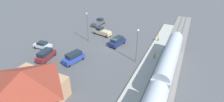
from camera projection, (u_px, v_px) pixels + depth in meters
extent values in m
plane|color=#4C4C4F|center=(113.00, 48.00, 42.30)|extent=(200.00, 200.00, 0.00)
cube|color=slate|center=(170.00, 61.00, 36.96)|extent=(4.80, 70.00, 0.18)
cube|color=#59544C|center=(174.00, 61.00, 36.62)|extent=(0.10, 70.00, 0.12)
cube|color=#59544C|center=(167.00, 59.00, 37.16)|extent=(0.10, 70.00, 0.12)
cube|color=#A8A399|center=(152.00, 56.00, 38.45)|extent=(3.20, 46.00, 0.30)
cube|color=#ADB2BC|center=(169.00, 62.00, 32.59)|extent=(2.90, 18.53, 3.70)
cube|color=#19389E|center=(161.00, 62.00, 33.29)|extent=(0.04, 17.04, 0.36)
cylinder|color=#ADB2BC|center=(170.00, 55.00, 31.74)|extent=(2.75, 17.78, 2.76)
cube|color=tan|center=(28.00, 93.00, 25.57)|extent=(9.55, 8.59, 3.60)
pyramid|color=maroon|center=(23.00, 78.00, 24.14)|extent=(10.35, 9.39, 2.33)
cube|color=#4C3323|center=(49.00, 81.00, 29.35)|extent=(1.10, 0.08, 2.10)
cylinder|color=brown|center=(154.00, 56.00, 37.53)|extent=(0.22, 0.22, 0.85)
cylinder|color=yellow|center=(155.00, 53.00, 37.18)|extent=(0.36, 0.36, 0.62)
sphere|color=tan|center=(155.00, 51.00, 36.97)|extent=(0.24, 0.24, 0.24)
cylinder|color=#23284C|center=(158.00, 39.00, 45.24)|extent=(0.22, 0.22, 0.85)
cylinder|color=yellow|center=(159.00, 37.00, 44.88)|extent=(0.36, 0.36, 0.62)
sphere|color=tan|center=(159.00, 35.00, 44.68)|extent=(0.24, 0.24, 0.24)
cube|color=navy|center=(117.00, 42.00, 43.39)|extent=(3.05, 5.22, 1.00)
cube|color=#19232D|center=(117.00, 39.00, 42.83)|extent=(2.48, 3.74, 0.88)
cylinder|color=black|center=(119.00, 41.00, 45.40)|extent=(0.22, 0.68, 0.68)
cylinder|color=black|center=(124.00, 42.00, 44.45)|extent=(0.22, 0.68, 0.68)
cylinder|color=black|center=(110.00, 46.00, 42.82)|extent=(0.22, 0.68, 0.68)
cylinder|color=black|center=(115.00, 48.00, 41.87)|extent=(0.22, 0.68, 0.68)
cube|color=maroon|center=(46.00, 56.00, 37.32)|extent=(2.56, 5.11, 1.00)
cube|color=#19232D|center=(45.00, 52.00, 36.74)|extent=(2.14, 3.62, 0.88)
cylinder|color=black|center=(49.00, 53.00, 39.38)|extent=(0.22, 0.68, 0.68)
cylinder|color=black|center=(55.00, 54.00, 38.91)|extent=(0.22, 0.68, 0.68)
cylinder|color=black|center=(38.00, 61.00, 36.22)|extent=(0.22, 0.68, 0.68)
cylinder|color=black|center=(44.00, 63.00, 35.75)|extent=(0.22, 0.68, 0.68)
cube|color=silver|center=(43.00, 46.00, 41.95)|extent=(4.66, 2.27, 0.76)
cube|color=#19232D|center=(42.00, 43.00, 41.62)|extent=(2.31, 1.82, 0.64)
cylinder|color=black|center=(35.00, 47.00, 41.99)|extent=(0.22, 0.68, 0.68)
cylinder|color=black|center=(40.00, 45.00, 43.31)|extent=(0.22, 0.68, 0.68)
cylinder|color=black|center=(46.00, 50.00, 40.97)|extent=(0.22, 0.68, 0.68)
cylinder|color=black|center=(51.00, 47.00, 42.29)|extent=(0.22, 0.68, 0.68)
cube|color=#283D9E|center=(74.00, 59.00, 36.31)|extent=(3.07, 5.22, 1.00)
cube|color=#19232D|center=(74.00, 55.00, 35.96)|extent=(2.49, 3.74, 0.88)
cylinder|color=black|center=(69.00, 66.00, 34.79)|extent=(0.22, 0.68, 0.68)
cylinder|color=black|center=(64.00, 63.00, 35.75)|extent=(0.22, 0.68, 0.68)
cylinder|color=black|center=(83.00, 58.00, 37.37)|extent=(0.22, 0.68, 0.68)
cylinder|color=black|center=(78.00, 56.00, 38.32)|extent=(0.22, 0.68, 0.68)
cube|color=#47494F|center=(98.00, 23.00, 56.43)|extent=(2.37, 5.53, 0.92)
cube|color=#19232D|center=(100.00, 20.00, 56.79)|extent=(1.85, 1.86, 0.84)
cylinder|color=black|center=(100.00, 22.00, 58.66)|extent=(0.22, 0.76, 0.76)
cylinder|color=black|center=(104.00, 23.00, 57.91)|extent=(0.22, 0.76, 0.76)
cylinder|color=black|center=(93.00, 26.00, 55.40)|extent=(0.22, 0.76, 0.76)
cylinder|color=black|center=(97.00, 27.00, 54.65)|extent=(0.22, 0.76, 0.76)
cube|color=#47494F|center=(97.00, 22.00, 55.45)|extent=(2.09, 3.10, 0.20)
cube|color=#C6B284|center=(103.00, 32.00, 49.29)|extent=(5.67, 2.95, 0.92)
cube|color=#19232D|center=(100.00, 29.00, 49.40)|extent=(2.02, 2.02, 0.84)
cylinder|color=black|center=(95.00, 33.00, 50.03)|extent=(0.22, 0.76, 0.76)
cylinder|color=black|center=(99.00, 31.00, 51.24)|extent=(0.22, 0.76, 0.76)
cylinder|color=black|center=(107.00, 36.00, 47.79)|extent=(0.22, 0.76, 0.76)
cylinder|color=black|center=(110.00, 34.00, 49.00)|extent=(0.22, 0.76, 0.76)
cube|color=#C6B284|center=(105.00, 31.00, 48.53)|extent=(3.27, 2.39, 0.20)
cylinder|color=#515156|center=(137.00, 47.00, 35.01)|extent=(0.16, 0.16, 7.20)
sphere|color=#EAE5C6|center=(138.00, 30.00, 33.18)|extent=(0.44, 0.44, 0.44)
cylinder|color=#515156|center=(88.00, 28.00, 44.16)|extent=(0.16, 0.16, 7.47)
sphere|color=#EAE5C6|center=(87.00, 14.00, 42.27)|extent=(0.44, 0.44, 0.44)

